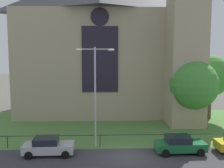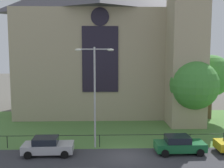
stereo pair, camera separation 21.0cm
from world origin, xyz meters
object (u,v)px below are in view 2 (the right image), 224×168
(tree_right_far, at_px, (211,76))
(streetlamp_near, at_px, (95,85))
(church_building, at_px, (106,40))
(parked_car_green, at_px, (179,145))
(tree_right_near, at_px, (194,85))
(parked_car_silver, at_px, (48,146))

(tree_right_far, distance_m, streetlamp_near, 17.89)
(church_building, distance_m, tree_right_far, 14.83)
(tree_right_far, relative_size, parked_car_green, 1.94)
(tree_right_near, relative_size, parked_car_silver, 1.81)
(streetlamp_near, xyz_separation_m, parked_car_green, (7.22, -1.63, -4.93))
(church_building, distance_m, streetlamp_near, 15.70)
(church_building, xyz_separation_m, streetlamp_near, (-1.17, -14.97, -4.60))
(tree_right_near, relative_size, streetlamp_near, 0.85)
(church_building, bearing_deg, tree_right_near, -42.19)
(church_building, distance_m, parked_car_silver, 19.83)
(tree_right_far, height_order, parked_car_green, tree_right_far)
(tree_right_far, bearing_deg, parked_car_silver, -146.63)
(parked_car_silver, bearing_deg, streetlamp_near, 21.93)
(parked_car_green, bearing_deg, parked_car_silver, 178.95)
(tree_right_near, distance_m, parked_car_green, 9.54)
(church_building, relative_size, tree_right_near, 3.40)
(streetlamp_near, bearing_deg, tree_right_near, 29.15)
(church_building, xyz_separation_m, tree_right_near, (9.77, -8.86, -5.38))
(tree_right_far, bearing_deg, church_building, 161.39)
(tree_right_far, height_order, tree_right_near, tree_right_far)
(tree_right_far, xyz_separation_m, parked_car_green, (-7.28, -12.11, -4.83))
(parked_car_green, bearing_deg, tree_right_near, 63.07)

